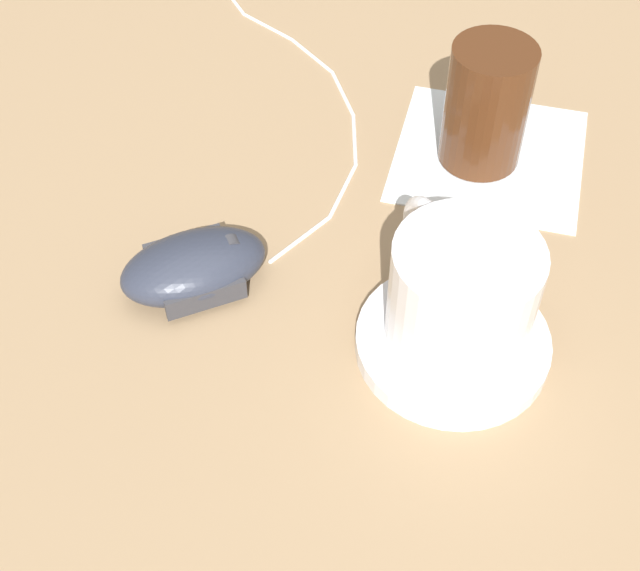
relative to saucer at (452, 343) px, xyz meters
The scene contains 7 objects.
ground_plane 0.10m from the saucer, 109.68° to the left, with size 3.00×3.00×0.00m, color #9E7F5B.
saucer is the anchor object (origin of this frame).
coffee_cup 0.04m from the saucer, 104.46° to the left, with size 0.10×0.10×0.07m.
computer_mouse 0.18m from the saucer, behind, with size 0.11×0.11×0.04m.
mouse_cable 0.30m from the saucer, 132.88° to the left, with size 0.26×0.35×0.00m.
napkin_under_glass 0.19m from the saucer, 97.64° to the left, with size 0.14×0.14×0.00m, color white.
drinking_glass 0.19m from the saucer, 99.40° to the left, with size 0.06×0.06×0.09m, color #4C2814.
Camera 1 is at (0.08, -0.44, 0.45)m, focal length 50.00 mm.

